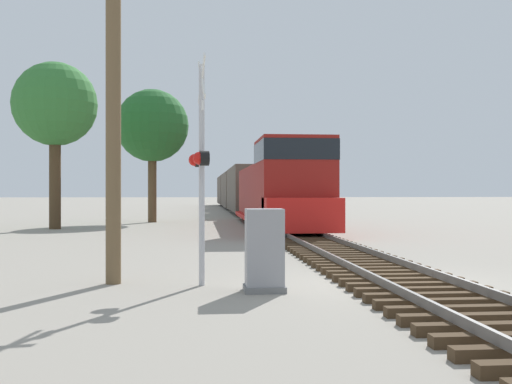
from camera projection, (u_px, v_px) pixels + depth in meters
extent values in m
plane|color=gray|center=(397.00, 283.00, 12.57)|extent=(400.00, 400.00, 0.00)
cube|color=#42301E|center=(506.00, 328.00, 8.09)|extent=(2.60, 0.22, 0.16)
cube|color=#42301E|center=(485.00, 319.00, 8.69)|extent=(2.60, 0.22, 0.16)
cube|color=#42301E|center=(467.00, 311.00, 9.29)|extent=(2.60, 0.22, 0.16)
cube|color=#42301E|center=(451.00, 303.00, 9.88)|extent=(2.60, 0.22, 0.16)
cube|color=#42301E|center=(436.00, 297.00, 10.48)|extent=(2.60, 0.22, 0.16)
cube|color=#42301E|center=(423.00, 291.00, 11.08)|extent=(2.60, 0.22, 0.16)
cube|color=#42301E|center=(412.00, 286.00, 11.68)|extent=(2.60, 0.22, 0.16)
cube|color=#42301E|center=(402.00, 282.00, 12.27)|extent=(2.60, 0.22, 0.16)
cube|color=#42301E|center=(392.00, 278.00, 12.87)|extent=(2.60, 0.22, 0.16)
cube|color=#42301E|center=(384.00, 274.00, 13.47)|extent=(2.60, 0.22, 0.16)
cube|color=#42301E|center=(376.00, 270.00, 14.07)|extent=(2.60, 0.22, 0.16)
cube|color=#42301E|center=(369.00, 267.00, 14.66)|extent=(2.60, 0.22, 0.16)
cube|color=#42301E|center=(362.00, 264.00, 15.26)|extent=(2.60, 0.22, 0.16)
cube|color=#42301E|center=(356.00, 261.00, 15.86)|extent=(2.60, 0.22, 0.16)
cube|color=#42301E|center=(350.00, 259.00, 16.45)|extent=(2.60, 0.22, 0.16)
cube|color=#42301E|center=(345.00, 257.00, 17.05)|extent=(2.60, 0.22, 0.16)
cube|color=#42301E|center=(340.00, 254.00, 17.65)|extent=(2.60, 0.22, 0.16)
cube|color=#42301E|center=(335.00, 252.00, 18.25)|extent=(2.60, 0.22, 0.16)
cube|color=#42301E|center=(331.00, 250.00, 18.84)|extent=(2.60, 0.22, 0.16)
cube|color=#42301E|center=(327.00, 249.00, 19.44)|extent=(2.60, 0.22, 0.16)
cube|color=#42301E|center=(323.00, 247.00, 20.04)|extent=(2.60, 0.22, 0.16)
cube|color=#42301E|center=(320.00, 245.00, 20.64)|extent=(2.60, 0.22, 0.16)
cube|color=#42301E|center=(316.00, 244.00, 21.23)|extent=(2.60, 0.22, 0.16)
cube|color=#42301E|center=(313.00, 242.00, 21.83)|extent=(2.60, 0.22, 0.16)
cube|color=#42301E|center=(310.00, 241.00, 22.43)|extent=(2.60, 0.22, 0.16)
cube|color=#42301E|center=(307.00, 240.00, 23.02)|extent=(2.60, 0.22, 0.16)
cube|color=#42301E|center=(304.00, 239.00, 23.62)|extent=(2.60, 0.22, 0.16)
cube|color=#42301E|center=(302.00, 237.00, 24.22)|extent=(2.60, 0.22, 0.16)
cube|color=#42301E|center=(299.00, 236.00, 24.82)|extent=(2.60, 0.22, 0.16)
cube|color=#42301E|center=(297.00, 235.00, 25.41)|extent=(2.60, 0.22, 0.16)
cube|color=#42301E|center=(295.00, 234.00, 26.01)|extent=(2.60, 0.22, 0.16)
cube|color=#42301E|center=(292.00, 233.00, 26.61)|extent=(2.60, 0.22, 0.16)
cube|color=#42301E|center=(290.00, 232.00, 27.21)|extent=(2.60, 0.22, 0.16)
cube|color=#42301E|center=(288.00, 231.00, 27.80)|extent=(2.60, 0.22, 0.16)
cube|color=#42301E|center=(287.00, 231.00, 28.40)|extent=(2.60, 0.22, 0.16)
cube|color=#42301E|center=(285.00, 230.00, 29.00)|extent=(2.60, 0.22, 0.16)
cube|color=#42301E|center=(283.00, 229.00, 29.59)|extent=(2.60, 0.22, 0.16)
cube|color=#42301E|center=(281.00, 228.00, 30.19)|extent=(2.60, 0.22, 0.16)
cube|color=#42301E|center=(280.00, 228.00, 30.79)|extent=(2.60, 0.22, 0.16)
cube|color=#42301E|center=(278.00, 227.00, 31.39)|extent=(2.60, 0.22, 0.16)
cube|color=#42301E|center=(277.00, 226.00, 31.98)|extent=(2.60, 0.22, 0.16)
cube|color=slate|center=(363.00, 273.00, 12.50)|extent=(0.07, 160.00, 0.15)
cube|color=slate|center=(430.00, 272.00, 12.64)|extent=(0.07, 160.00, 0.15)
cube|color=maroon|center=(268.00, 193.00, 35.80)|extent=(2.63, 13.65, 3.08)
cube|color=maroon|center=(294.00, 184.00, 26.28)|extent=(3.09, 4.29, 3.94)
cube|color=black|center=(294.00, 152.00, 26.28)|extent=(3.12, 4.33, 0.87)
cube|color=red|center=(302.00, 215.00, 24.15)|extent=(3.09, 1.95, 1.38)
cube|color=red|center=(275.00, 219.00, 32.88)|extent=(3.15, 19.12, 0.24)
cube|color=black|center=(293.00, 224.00, 26.57)|extent=(1.58, 2.20, 1.00)
cube|color=black|center=(262.00, 214.00, 39.19)|extent=(1.58, 2.20, 1.00)
cube|color=brown|center=(248.00, 189.00, 51.06)|extent=(2.93, 13.97, 3.68)
cube|color=black|center=(252.00, 211.00, 46.54)|extent=(1.58, 2.20, 0.90)
cube|color=black|center=(244.00, 208.00, 55.58)|extent=(1.58, 2.20, 0.90)
cube|color=brown|center=(236.00, 190.00, 66.48)|extent=(2.93, 13.97, 3.68)
cube|color=black|center=(239.00, 206.00, 61.96)|extent=(1.58, 2.20, 0.90)
cube|color=black|center=(234.00, 204.00, 71.00)|extent=(1.58, 2.20, 0.90)
cube|color=brown|center=(229.00, 190.00, 81.90)|extent=(2.93, 13.97, 3.68)
cube|color=black|center=(231.00, 203.00, 77.38)|extent=(1.58, 2.20, 0.90)
cube|color=black|center=(228.00, 202.00, 86.42)|extent=(1.58, 2.20, 0.90)
cylinder|color=#B7B7BC|center=(202.00, 175.00, 12.31)|extent=(0.12, 0.12, 4.55)
cube|color=white|center=(202.00, 79.00, 12.30)|extent=(0.16, 0.92, 0.93)
cube|color=white|center=(202.00, 79.00, 12.30)|extent=(0.16, 0.92, 0.93)
cube|color=black|center=(202.00, 159.00, 12.31)|extent=(0.18, 0.86, 0.06)
cylinder|color=black|center=(199.00, 160.00, 12.65)|extent=(0.22, 0.32, 0.30)
sphere|color=red|center=(195.00, 160.00, 12.62)|extent=(0.26, 0.26, 0.26)
cylinder|color=black|center=(204.00, 158.00, 11.96)|extent=(0.22, 0.32, 0.30)
sphere|color=red|center=(199.00, 158.00, 11.94)|extent=(0.26, 0.26, 0.26)
cube|color=white|center=(202.00, 106.00, 12.30)|extent=(0.07, 0.32, 0.20)
cube|color=slate|center=(264.00, 288.00, 11.55)|extent=(0.79, 0.67, 0.12)
cube|color=#939399|center=(264.00, 247.00, 11.55)|extent=(0.72, 0.61, 1.48)
cylinder|color=brown|center=(113.00, 54.00, 12.53)|extent=(0.32, 0.32, 9.65)
cylinder|color=#473521|center=(55.00, 179.00, 30.92)|extent=(0.59, 0.59, 5.17)
sphere|color=#337533|center=(55.00, 104.00, 30.92)|extent=(4.32, 4.32, 4.32)
cylinder|color=brown|center=(152.00, 185.00, 37.83)|extent=(0.54, 0.54, 4.75)
sphere|color=#236028|center=(152.00, 126.00, 37.83)|extent=(4.58, 4.58, 4.58)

